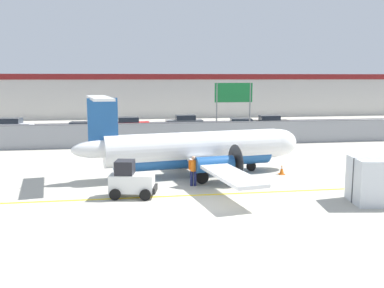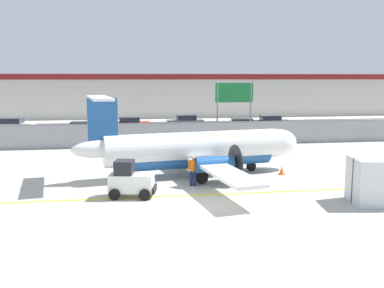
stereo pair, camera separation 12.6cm
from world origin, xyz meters
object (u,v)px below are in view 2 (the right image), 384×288
baggage_tug (131,180)px  highway_sign (234,98)px  parked_car_2 (131,124)px  parked_car_0 (13,125)px  commuter_airplane (198,149)px  parked_car_3 (185,122)px  cargo_container (377,181)px  parked_car_5 (271,122)px  parked_car_1 (82,130)px  parked_car_4 (243,126)px  ground_crew_worker (193,169)px  traffic_cone_near_right (282,170)px  traffic_cone_near_left (225,172)px

baggage_tug → highway_sign: size_ratio=0.45×
parked_car_2 → parked_car_0: bearing=175.6°
commuter_airplane → parked_car_3: (2.34, 23.28, -0.71)m
cargo_container → parked_car_0: 38.10m
commuter_airplane → highway_sign: 14.73m
parked_car_2 → parked_car_5: bearing=-2.8°
cargo_container → parked_car_1: cargo_container is taller
cargo_container → baggage_tug: bearing=174.8°
commuter_airplane → baggage_tug: commuter_airplane is taller
parked_car_3 → highway_sign: highway_sign is taller
parked_car_0 → highway_sign: 24.08m
parked_car_4 → highway_sign: (-2.21, -4.84, 3.24)m
commuter_airplane → ground_crew_worker: 2.83m
parked_car_0 → parked_car_1: 9.20m
ground_crew_worker → parked_car_5: same height
baggage_tug → parked_car_2: (0.22, 26.04, 0.04)m
ground_crew_worker → traffic_cone_near_right: size_ratio=2.66×
parked_car_3 → parked_car_4: same height
commuter_airplane → parked_car_1: bearing=107.5°
baggage_tug → ground_crew_worker: baggage_tug is taller
baggage_tug → highway_sign: 20.57m
ground_crew_worker → parked_car_3: bearing=-174.2°
parked_car_5 → traffic_cone_near_right: bearing=-103.6°
baggage_tug → parked_car_5: baggage_tug is taller
traffic_cone_near_right → parked_car_4: size_ratio=0.15×
highway_sign → parked_car_3: bearing=108.3°
baggage_tug → traffic_cone_near_right: bearing=32.7°
traffic_cone_near_left → cargo_container: bearing=-47.1°
baggage_tug → parked_car_1: bearing=113.2°
commuter_airplane → parked_car_4: bearing=57.3°
commuter_airplane → traffic_cone_near_right: size_ratio=25.07×
traffic_cone_near_right → highway_sign: 14.61m
parked_car_1 → cargo_container: bearing=128.0°
traffic_cone_near_left → parked_car_1: (-10.32, 18.12, 0.58)m
parked_car_4 → traffic_cone_near_right: bearing=-90.9°
commuter_airplane → cargo_container: (7.52, -7.23, -0.50)m
parked_car_0 → parked_car_4: size_ratio=1.00×
highway_sign → baggage_tug: bearing=-118.9°
ground_crew_worker → parked_car_4: size_ratio=0.39×
traffic_cone_near_left → parked_car_5: (10.48, 22.00, 0.58)m
parked_car_1 → parked_car_3: size_ratio=1.03×
parked_car_2 → parked_car_5: (15.99, -0.45, 0.00)m
cargo_container → parked_car_1: bearing=132.0°
cargo_container → parked_car_2: 31.09m
traffic_cone_near_right → parked_car_2: 24.17m
parked_car_2 → parked_car_4: bearing=-17.4°
parked_car_3 → parked_car_5: 9.89m
commuter_airplane → highway_sign: bearing=57.8°
parked_car_0 → parked_car_5: bearing=4.1°
parked_car_1 → traffic_cone_near_right: bearing=132.1°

